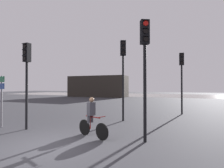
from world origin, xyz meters
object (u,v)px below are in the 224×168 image
object	(u,v)px
traffic_light_center	(123,65)
traffic_light_near_left	(27,69)
traffic_light_far_right	(182,72)
distant_building	(98,86)
cyclist	(92,117)
traffic_light_near_right	(145,57)
direction_sign_post	(1,92)

from	to	relation	value
traffic_light_center	traffic_light_near_left	world-z (taller)	traffic_light_center
traffic_light_far_right	traffic_light_near_left	size ratio (longest dim) A/B	1.10
distant_building	cyclist	distance (m)	27.89
traffic_light_near_right	traffic_light_far_right	distance (m)	7.54
cyclist	traffic_light_near_left	bearing A→B (deg)	-69.42
traffic_light_near_right	traffic_light_center	world-z (taller)	traffic_light_center
traffic_light_far_right	cyclist	world-z (taller)	traffic_light_far_right
traffic_light_center	direction_sign_post	bearing A→B (deg)	11.52
distant_building	cyclist	xyz separation A→B (m)	(12.01, -25.14, -1.24)
traffic_light_center	direction_sign_post	distance (m)	6.66
traffic_light_near_left	cyclist	distance (m)	4.10
traffic_light_center	cyclist	size ratio (longest dim) A/B	2.97
traffic_light_near_right	traffic_light_far_right	world-z (taller)	traffic_light_far_right
distant_building	traffic_light_near_right	distance (m)	28.69
traffic_light_near_right	traffic_light_near_left	distance (m)	5.66
traffic_light_center	traffic_light_near_left	bearing A→B (deg)	20.37
distant_building	traffic_light_near_left	world-z (taller)	traffic_light_near_left
traffic_light_far_right	traffic_light_near_left	xyz separation A→B (m)	(-6.98, -7.59, -0.26)
traffic_light_center	cyclist	distance (m)	4.45
distant_building	traffic_light_far_right	bearing A→B (deg)	-48.58
distant_building	traffic_light_near_left	xyz separation A→B (m)	(8.48, -25.12, 0.83)
traffic_light_far_right	direction_sign_post	xyz separation A→B (m)	(-8.54, -7.74, -1.35)
traffic_light_near_right	cyclist	bearing A→B (deg)	-21.49
traffic_light_near_left	cyclist	bearing A→B (deg)	-175.87
traffic_light_near_right	traffic_light_center	size ratio (longest dim) A/B	0.94
traffic_light_near_left	cyclist	size ratio (longest dim) A/B	2.55
distant_building	direction_sign_post	world-z (taller)	distant_building
traffic_light_far_right	cyclist	distance (m)	8.68
traffic_light_far_right	traffic_light_center	bearing A→B (deg)	44.31
traffic_light_far_right	traffic_light_near_left	world-z (taller)	traffic_light_far_right
traffic_light_near_right	traffic_light_center	xyz separation A→B (m)	(-1.96, 3.48, 0.18)
distant_building	traffic_light_center	bearing A→B (deg)	-60.45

